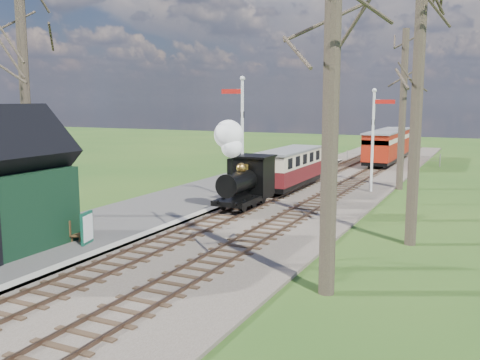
{
  "coord_description": "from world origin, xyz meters",
  "views": [
    {
      "loc": [
        10.3,
        -7.27,
        5.11
      ],
      "look_at": [
        0.26,
        13.74,
        1.6
      ],
      "focal_mm": 40.0,
      "sensor_mm": 36.0,
      "label": 1
    }
  ],
  "objects_px": {
    "locomotive": "(243,171)",
    "coach": "(289,167)",
    "red_carriage_b": "(394,143)",
    "bench": "(79,228)",
    "semaphore_near": "(241,131)",
    "person": "(31,232)",
    "sign_board": "(87,228)",
    "semaphore_far": "(374,132)",
    "red_carriage_a": "(381,148)"
  },
  "relations": [
    {
      "from": "semaphore_near",
      "to": "coach",
      "type": "distance_m",
      "value": 5.25
    },
    {
      "from": "semaphore_far",
      "to": "coach",
      "type": "relative_size",
      "value": 0.88
    },
    {
      "from": "sign_board",
      "to": "bench",
      "type": "distance_m",
      "value": 0.97
    },
    {
      "from": "red_carriage_a",
      "to": "red_carriage_b",
      "type": "relative_size",
      "value": 1.0
    },
    {
      "from": "red_carriage_b",
      "to": "bench",
      "type": "distance_m",
      "value": 32.48
    },
    {
      "from": "semaphore_near",
      "to": "coach",
      "type": "relative_size",
      "value": 0.96
    },
    {
      "from": "red_carriage_a",
      "to": "person",
      "type": "relative_size",
      "value": 3.83
    },
    {
      "from": "semaphore_far",
      "to": "coach",
      "type": "distance_m",
      "value": 4.97
    },
    {
      "from": "bench",
      "to": "person",
      "type": "relative_size",
      "value": 1.05
    },
    {
      "from": "locomotive",
      "to": "sign_board",
      "type": "bearing_deg",
      "value": -104.89
    },
    {
      "from": "red_carriage_b",
      "to": "sign_board",
      "type": "height_order",
      "value": "red_carriage_b"
    },
    {
      "from": "sign_board",
      "to": "person",
      "type": "xyz_separation_m",
      "value": [
        -0.92,
        -1.6,
        0.11
      ]
    },
    {
      "from": "semaphore_far",
      "to": "sign_board",
      "type": "distance_m",
      "value": 16.94
    },
    {
      "from": "red_carriage_a",
      "to": "person",
      "type": "bearing_deg",
      "value": -101.22
    },
    {
      "from": "semaphore_near",
      "to": "locomotive",
      "type": "height_order",
      "value": "semaphore_near"
    },
    {
      "from": "locomotive",
      "to": "sign_board",
      "type": "height_order",
      "value": "locomotive"
    },
    {
      "from": "locomotive",
      "to": "coach",
      "type": "xyz_separation_m",
      "value": [
        0.01,
        6.06,
        -0.5
      ]
    },
    {
      "from": "locomotive",
      "to": "red_carriage_b",
      "type": "distance_m",
      "value": 24.57
    },
    {
      "from": "red_carriage_b",
      "to": "bench",
      "type": "relative_size",
      "value": 3.67
    },
    {
      "from": "coach",
      "to": "sign_board",
      "type": "height_order",
      "value": "coach"
    },
    {
      "from": "semaphore_far",
      "to": "sign_board",
      "type": "bearing_deg",
      "value": -112.94
    },
    {
      "from": "locomotive",
      "to": "semaphore_near",
      "type": "bearing_deg",
      "value": 118.93
    },
    {
      "from": "semaphore_far",
      "to": "locomotive",
      "type": "height_order",
      "value": "semaphore_far"
    },
    {
      "from": "semaphore_near",
      "to": "red_carriage_a",
      "type": "distance_m",
      "value": 18.0
    },
    {
      "from": "semaphore_near",
      "to": "semaphore_far",
      "type": "height_order",
      "value": "semaphore_near"
    },
    {
      "from": "coach",
      "to": "red_carriage_a",
      "type": "xyz_separation_m",
      "value": [
        2.6,
        12.87,
        0.1
      ]
    },
    {
      "from": "coach",
      "to": "red_carriage_a",
      "type": "relative_size",
      "value": 1.27
    },
    {
      "from": "locomotive",
      "to": "red_carriage_a",
      "type": "xyz_separation_m",
      "value": [
        2.61,
        18.93,
        -0.4
      ]
    },
    {
      "from": "coach",
      "to": "red_carriage_b",
      "type": "height_order",
      "value": "red_carriage_b"
    },
    {
      "from": "coach",
      "to": "bench",
      "type": "bearing_deg",
      "value": -102.29
    },
    {
      "from": "bench",
      "to": "semaphore_near",
      "type": "bearing_deg",
      "value": 76.17
    },
    {
      "from": "red_carriage_b",
      "to": "person",
      "type": "xyz_separation_m",
      "value": [
        -5.67,
        -34.07,
        -0.63
      ]
    },
    {
      "from": "semaphore_far",
      "to": "semaphore_near",
      "type": "bearing_deg",
      "value": -130.6
    },
    {
      "from": "coach",
      "to": "red_carriage_b",
      "type": "relative_size",
      "value": 1.27
    },
    {
      "from": "sign_board",
      "to": "person",
      "type": "relative_size",
      "value": 0.84
    },
    {
      "from": "semaphore_far",
      "to": "red_carriage_b",
      "type": "distance_m",
      "value": 17.25
    },
    {
      "from": "semaphore_near",
      "to": "red_carriage_a",
      "type": "height_order",
      "value": "semaphore_near"
    },
    {
      "from": "semaphore_far",
      "to": "person",
      "type": "relative_size",
      "value": 4.31
    },
    {
      "from": "semaphore_far",
      "to": "coach",
      "type": "xyz_separation_m",
      "value": [
        -4.37,
        -1.31,
        -1.96
      ]
    },
    {
      "from": "locomotive",
      "to": "red_carriage_a",
      "type": "distance_m",
      "value": 19.11
    },
    {
      "from": "sign_board",
      "to": "bench",
      "type": "bearing_deg",
      "value": 149.4
    },
    {
      "from": "red_carriage_b",
      "to": "coach",
      "type": "bearing_deg",
      "value": -98.06
    },
    {
      "from": "sign_board",
      "to": "coach",
      "type": "bearing_deg",
      "value": 81.33
    },
    {
      "from": "semaphore_near",
      "to": "coach",
      "type": "bearing_deg",
      "value": 80.68
    },
    {
      "from": "person",
      "to": "red_carriage_a",
      "type": "bearing_deg",
      "value": -21.03
    },
    {
      "from": "red_carriage_b",
      "to": "sign_board",
      "type": "bearing_deg",
      "value": -98.32
    },
    {
      "from": "semaphore_far",
      "to": "locomotive",
      "type": "xyz_separation_m",
      "value": [
        -4.39,
        -7.37,
        -1.46
      ]
    },
    {
      "from": "coach",
      "to": "locomotive",
      "type": "bearing_deg",
      "value": -90.11
    },
    {
      "from": "coach",
      "to": "red_carriage_a",
      "type": "bearing_deg",
      "value": 78.58
    },
    {
      "from": "red_carriage_b",
      "to": "sign_board",
      "type": "xyz_separation_m",
      "value": [
        -4.75,
        -32.47,
        -0.74
      ]
    }
  ]
}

